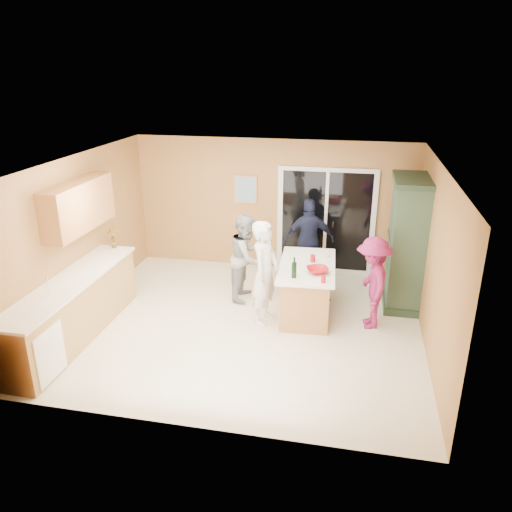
% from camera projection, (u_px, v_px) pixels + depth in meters
% --- Properties ---
extents(floor, '(5.50, 5.50, 0.00)m').
position_uv_depth(floor, '(246.00, 324.00, 8.03)').
color(floor, white).
rests_on(floor, ground).
extents(ceiling, '(5.50, 5.00, 0.10)m').
position_uv_depth(ceiling, '(244.00, 163.00, 7.09)').
color(ceiling, silver).
rests_on(ceiling, wall_back).
extents(wall_back, '(5.50, 0.10, 2.60)m').
position_uv_depth(wall_back, '(273.00, 205.00, 9.84)').
color(wall_back, tan).
rests_on(wall_back, ground).
extents(wall_front, '(5.50, 0.10, 2.60)m').
position_uv_depth(wall_front, '(193.00, 329.00, 5.28)').
color(wall_front, tan).
rests_on(wall_front, ground).
extents(wall_left, '(0.10, 5.00, 2.60)m').
position_uv_depth(wall_left, '(80.00, 237.00, 8.08)').
color(wall_left, tan).
rests_on(wall_left, ground).
extents(wall_right, '(0.10, 5.00, 2.60)m').
position_uv_depth(wall_right, '(435.00, 262.00, 7.04)').
color(wall_right, tan).
rests_on(wall_right, ground).
extents(left_cabinet_run, '(0.65, 3.05, 1.24)m').
position_uv_depth(left_cabinet_run, '(68.00, 314.00, 7.36)').
color(left_cabinet_run, '#B48646').
rests_on(left_cabinet_run, floor).
extents(upper_cabinets, '(0.35, 1.60, 0.75)m').
position_uv_depth(upper_cabinets, '(78.00, 206.00, 7.65)').
color(upper_cabinets, '#B48646').
rests_on(upper_cabinets, wall_left).
extents(sliding_door, '(1.90, 0.07, 2.10)m').
position_uv_depth(sliding_door, '(326.00, 221.00, 9.70)').
color(sliding_door, silver).
rests_on(sliding_door, floor).
extents(framed_picture, '(0.46, 0.04, 0.56)m').
position_uv_depth(framed_picture, '(245.00, 190.00, 9.82)').
color(framed_picture, tan).
rests_on(framed_picture, wall_back).
extents(kitchen_island, '(0.98, 1.69, 0.87)m').
position_uv_depth(kitchen_island, '(306.00, 291.00, 8.26)').
color(kitchen_island, '#B48646').
rests_on(kitchen_island, floor).
extents(green_hutch, '(0.64, 1.21, 2.22)m').
position_uv_depth(green_hutch, '(407.00, 244.00, 8.38)').
color(green_hutch, '#213625').
rests_on(green_hutch, floor).
extents(woman_white, '(0.53, 0.69, 1.70)m').
position_uv_depth(woman_white, '(265.00, 273.00, 7.82)').
color(woman_white, white).
rests_on(woman_white, floor).
extents(woman_grey, '(0.64, 0.79, 1.54)m').
position_uv_depth(woman_grey, '(246.00, 257.00, 8.69)').
color(woman_grey, gray).
rests_on(woman_grey, floor).
extents(woman_navy, '(1.00, 0.59, 1.60)m').
position_uv_depth(woman_navy, '(309.00, 240.00, 9.42)').
color(woman_navy, '#1A1E3A').
rests_on(woman_navy, floor).
extents(woman_magenta, '(0.67, 1.02, 1.48)m').
position_uv_depth(woman_magenta, '(372.00, 283.00, 7.73)').
color(woman_magenta, '#8D1E5F').
rests_on(woman_magenta, floor).
extents(serving_bowl, '(0.43, 0.43, 0.08)m').
position_uv_depth(serving_bowl, '(318.00, 270.00, 7.78)').
color(serving_bowl, '#A61217').
rests_on(serving_bowl, kitchen_island).
extents(tulip_vase, '(0.24, 0.20, 0.38)m').
position_uv_depth(tulip_vase, '(113.00, 237.00, 8.56)').
color(tulip_vase, '#AE2E11').
rests_on(tulip_vase, left_cabinet_run).
extents(tumbler_near, '(0.08, 0.08, 0.10)m').
position_uv_depth(tumbler_near, '(323.00, 279.00, 7.43)').
color(tumbler_near, '#A61217').
rests_on(tumbler_near, kitchen_island).
extents(tumbler_far, '(0.10, 0.10, 0.12)m').
position_uv_depth(tumbler_far, '(313.00, 258.00, 8.20)').
color(tumbler_far, '#A61217').
rests_on(tumbler_far, kitchen_island).
extents(wine_bottle, '(0.08, 0.08, 0.33)m').
position_uv_depth(wine_bottle, '(294.00, 270.00, 7.57)').
color(wine_bottle, black).
rests_on(wine_bottle, kitchen_island).
extents(white_plate, '(0.30, 0.30, 0.02)m').
position_uv_depth(white_plate, '(322.00, 255.00, 8.49)').
color(white_plate, silver).
rests_on(white_plate, kitchen_island).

